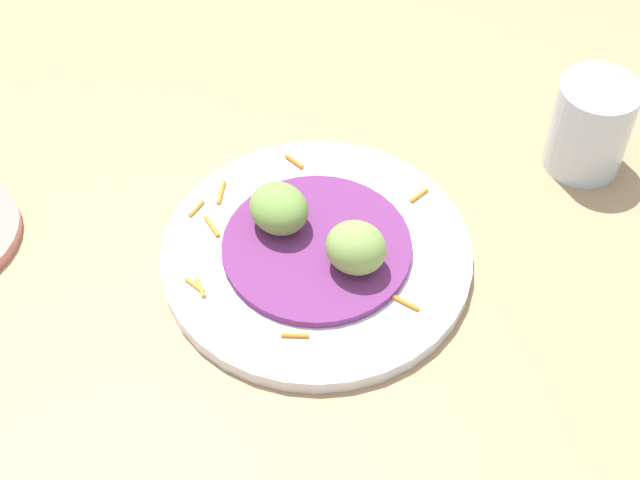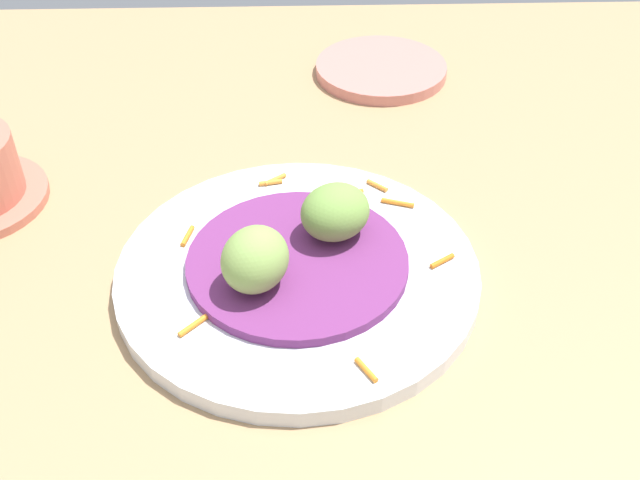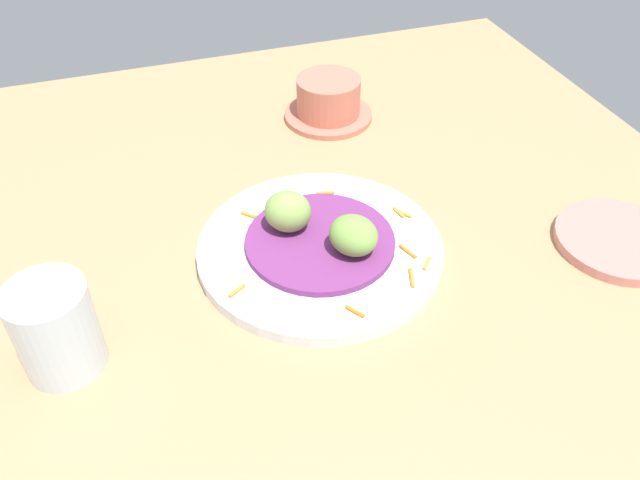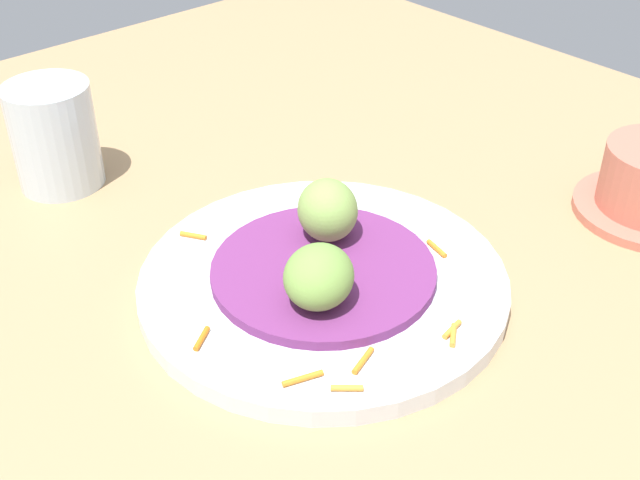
# 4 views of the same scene
# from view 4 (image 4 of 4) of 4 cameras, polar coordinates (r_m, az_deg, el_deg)

# --- Properties ---
(table_surface) EXTENTS (1.10, 1.10, 0.02)m
(table_surface) POSITION_cam_4_polar(r_m,az_deg,el_deg) (0.63, -3.25, -3.38)
(table_surface) COLOR tan
(table_surface) RESTS_ON ground
(main_plate) EXTENTS (0.27, 0.27, 0.01)m
(main_plate) POSITION_cam_4_polar(r_m,az_deg,el_deg) (0.61, 0.23, -2.98)
(main_plate) COLOR silver
(main_plate) RESTS_ON table_surface
(cabbage_bed) EXTENTS (0.17, 0.17, 0.01)m
(cabbage_bed) POSITION_cam_4_polar(r_m,az_deg,el_deg) (0.60, 0.23, -2.15)
(cabbage_bed) COLOR #702D6B
(cabbage_bed) RESTS_ON main_plate
(carrot_garnish) EXTENTS (0.21, 0.23, 0.00)m
(carrot_garnish) POSITION_cam_4_polar(r_m,az_deg,el_deg) (0.58, 1.42, -4.37)
(carrot_garnish) COLOR orange
(carrot_garnish) RESTS_ON main_plate
(guac_scoop_left) EXTENTS (0.07, 0.07, 0.05)m
(guac_scoop_left) POSITION_cam_4_polar(r_m,az_deg,el_deg) (0.62, 0.53, 2.11)
(guac_scoop_left) COLOR #84A851
(guac_scoop_left) RESTS_ON cabbage_bed
(guac_scoop_center) EXTENTS (0.07, 0.07, 0.04)m
(guac_scoop_center) POSITION_cam_4_polar(r_m,az_deg,el_deg) (0.56, -0.09, -2.56)
(guac_scoop_center) COLOR #759E47
(guac_scoop_center) RESTS_ON cabbage_bed
(water_glass) EXTENTS (0.07, 0.07, 0.09)m
(water_glass) POSITION_cam_4_polar(r_m,az_deg,el_deg) (0.76, -18.02, 6.91)
(water_glass) COLOR silver
(water_glass) RESTS_ON table_surface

